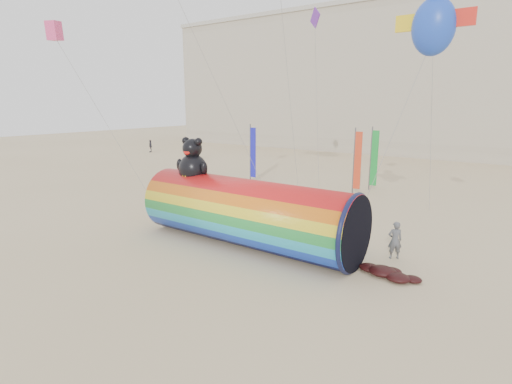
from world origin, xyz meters
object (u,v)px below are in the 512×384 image
Objects in this scene: hotel_building at (356,81)px; kite_handler at (395,240)px; fabric_bundle at (387,273)px; windsock_assembly at (247,211)px.

kite_handler is at bearing -65.63° from hotel_building.
hotel_building is 50.93m from fabric_bundle.
kite_handler is 0.68× the size of fabric_bundle.
windsock_assembly is at bearing -177.71° from fabric_bundle.
fabric_bundle is (20.11, -45.69, -10.14)m from hotel_building.
fabric_bundle is at bearing 2.29° from windsock_assembly.
hotel_building is at bearing 113.75° from fabric_bundle.
hotel_building is 48.53m from windsock_assembly.
windsock_assembly is 4.43× the size of fabric_bundle.
kite_handler is at bearing 20.12° from windsock_assembly.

